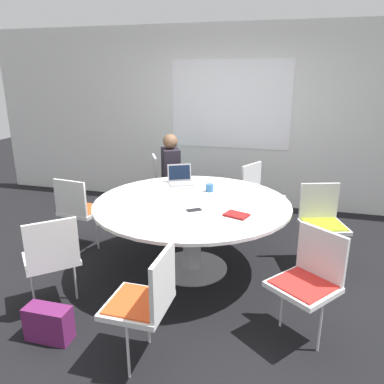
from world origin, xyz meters
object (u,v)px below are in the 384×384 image
(chair_0, at_px, (164,180))
(chair_5, at_px, (322,218))
(laptop, at_px, (180,179))
(cell_phone, at_px, (194,210))
(chair_3, at_px, (146,297))
(spiral_notebook, at_px, (236,215))
(coffee_cup, at_px, (210,188))
(chair_6, at_px, (259,191))
(chair_4, at_px, (309,276))
(person_0, at_px, (172,170))
(chair_1, at_px, (79,207))
(chair_2, at_px, (52,254))
(handbag, at_px, (49,323))

(chair_0, distance_m, chair_5, 2.34)
(laptop, bearing_deg, cell_phone, -92.00)
(laptop, distance_m, cell_phone, 0.94)
(chair_3, bearing_deg, chair_0, 17.66)
(spiral_notebook, relative_size, coffee_cup, 2.85)
(chair_6, distance_m, cell_phone, 1.61)
(chair_4, height_order, laptop, laptop)
(chair_4, bearing_deg, chair_6, -36.68)
(person_0, relative_size, spiral_notebook, 4.94)
(chair_1, height_order, spiral_notebook, chair_1)
(chair_2, distance_m, coffee_cup, 1.76)
(coffee_cup, bearing_deg, cell_phone, -91.24)
(chair_4, xyz_separation_m, spiral_notebook, (-0.64, 0.51, 0.24))
(chair_0, distance_m, handbag, 2.88)
(chair_4, xyz_separation_m, chair_5, (0.17, 1.29, 0.00))
(chair_2, distance_m, laptop, 1.76)
(chair_4, height_order, spiral_notebook, chair_4)
(chair_2, bearing_deg, coffee_cup, 9.09)
(chair_1, xyz_separation_m, spiral_notebook, (1.88, -0.41, 0.24))
(coffee_cup, height_order, cell_phone, coffee_cup)
(chair_6, relative_size, laptop, 2.43)
(chair_3, bearing_deg, chair_5, -32.94)
(chair_5, xyz_separation_m, laptop, (-1.61, 0.13, 0.28))
(spiral_notebook, height_order, handbag, spiral_notebook)
(chair_3, xyz_separation_m, laptop, (-0.35, 2.00, 0.28))
(chair_5, distance_m, handbag, 2.82)
(spiral_notebook, bearing_deg, chair_2, -154.24)
(spiral_notebook, relative_size, handbag, 0.69)
(chair_5, relative_size, chair_6, 1.00)
(handbag, bearing_deg, chair_3, -1.48)
(laptop, bearing_deg, handbag, -130.33)
(spiral_notebook, xyz_separation_m, handbag, (-1.28, -1.08, -0.63))
(chair_1, relative_size, person_0, 0.71)
(chair_1, relative_size, chair_5, 1.00)
(chair_2, relative_size, cell_phone, 5.69)
(chair_6, bearing_deg, laptop, -26.00)
(chair_6, relative_size, person_0, 0.71)
(chair_4, bearing_deg, chair_3, 66.31)
(laptop, distance_m, coffee_cup, 0.47)
(handbag, bearing_deg, coffee_cup, 63.01)
(person_0, bearing_deg, spiral_notebook, 8.78)
(chair_3, xyz_separation_m, handbag, (-0.83, 0.02, -0.39))
(chair_2, height_order, chair_4, same)
(chair_2, bearing_deg, chair_3, -64.20)
(chair_5, bearing_deg, chair_2, 15.50)
(chair_0, height_order, chair_3, same)
(spiral_notebook, bearing_deg, chair_4, -38.72)
(chair_0, bearing_deg, chair_4, 13.95)
(chair_0, distance_m, chair_2, 2.48)
(chair_4, relative_size, spiral_notebook, 3.53)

